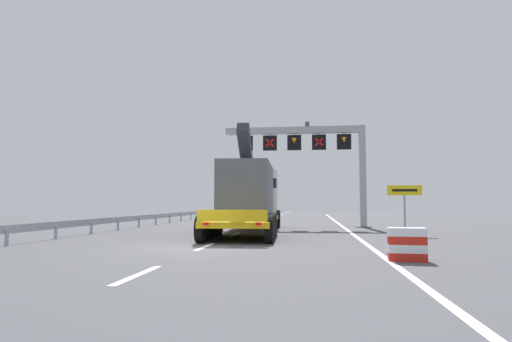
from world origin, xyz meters
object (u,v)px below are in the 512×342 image
at_px(overhead_lane_gantry, 313,147).
at_px(heavy_haul_truck_yellow, 252,195).
at_px(crash_barrier_striped, 407,244).
at_px(exit_sign_yellow, 405,197).

bearing_deg(overhead_lane_gantry, heavy_haul_truck_yellow, -127.46).
relative_size(overhead_lane_gantry, crash_barrier_striped, 9.09).
bearing_deg(crash_barrier_striped, overhead_lane_gantry, 98.29).
xyz_separation_m(overhead_lane_gantry, exit_sign_yellow, (4.37, -6.74, -3.40)).
xyz_separation_m(heavy_haul_truck_yellow, crash_barrier_striped, (5.87, -11.87, -1.54)).
bearing_deg(overhead_lane_gantry, exit_sign_yellow, -57.04).
bearing_deg(heavy_haul_truck_yellow, overhead_lane_gantry, 52.54).
xyz_separation_m(exit_sign_yellow, crash_barrier_striped, (-1.98, -9.67, -1.42)).
bearing_deg(heavy_haul_truck_yellow, crash_barrier_striped, -63.68).
distance_m(overhead_lane_gantry, heavy_haul_truck_yellow, 6.60).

